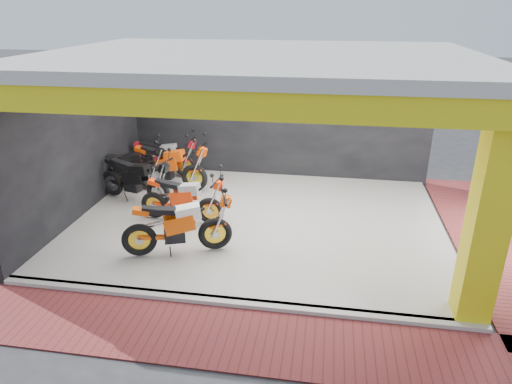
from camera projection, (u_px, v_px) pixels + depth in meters
ground at (242, 272)px, 8.38m from camera, size 80.00×80.00×0.00m
showroom_floor at (259, 222)px, 10.19m from camera, size 8.00×6.00×0.10m
showroom_ceiling at (259, 57)px, 8.84m from camera, size 8.40×6.40×0.20m
back_wall at (276, 116)px, 12.37m from camera, size 8.20×0.20×3.50m
left_wall at (77, 140)px, 10.15m from camera, size 0.20×6.20×3.50m
corner_column at (489, 217)px, 6.47m from camera, size 0.50×0.50×3.50m
header_beam_front at (225, 103)px, 6.21m from camera, size 8.40×0.30×0.40m
header_beam_right at (474, 78)px, 8.36m from camera, size 0.30×6.40×0.40m
floor_kerb at (230, 302)px, 7.43m from camera, size 8.00×0.20×0.10m
paver_front at (218, 336)px, 6.74m from camera, size 9.00×1.40×0.03m
paver_right at (486, 240)px, 9.49m from camera, size 1.40×7.00×0.03m
moto_hero at (215, 219)px, 8.67m from camera, size 2.35×1.50×1.35m
moto_row_a at (210, 198)px, 9.71m from camera, size 2.09×0.92×1.24m
moto_row_b at (157, 180)px, 10.61m from camera, size 2.31×1.38×1.33m
moto_row_c at (194, 165)px, 11.46m from camera, size 2.42×1.11×1.43m
moto_row_d at (152, 165)px, 11.56m from camera, size 2.34×1.36×1.34m
moto_row_e at (185, 156)px, 12.41m from camera, size 2.09×0.79×1.27m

